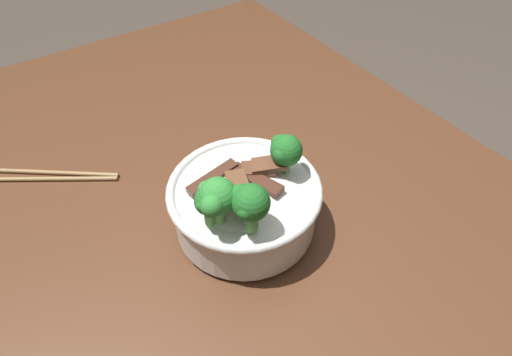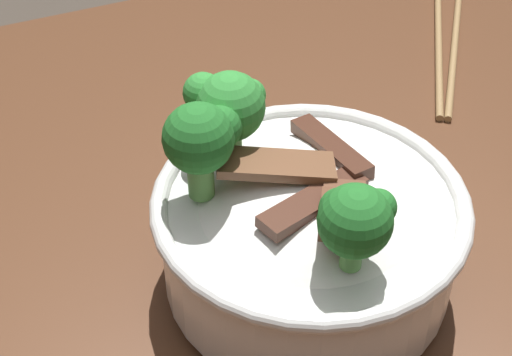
% 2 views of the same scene
% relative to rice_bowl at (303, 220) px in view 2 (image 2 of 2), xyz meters
% --- Properties ---
extents(rice_bowl, '(0.21, 0.21, 0.15)m').
position_rel_rice_bowl_xyz_m(rice_bowl, '(0.00, 0.00, 0.00)').
color(rice_bowl, white).
rests_on(rice_bowl, dining_table).
extents(chopsticks_pair, '(0.15, 0.20, 0.01)m').
position_rel_rice_bowl_xyz_m(chopsticks_pair, '(0.26, 0.21, -0.05)').
color(chopsticks_pair, '#9E7A4C').
rests_on(chopsticks_pair, dining_table).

